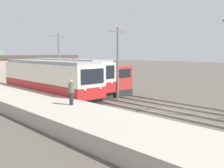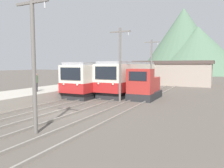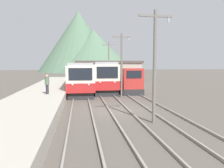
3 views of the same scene
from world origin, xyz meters
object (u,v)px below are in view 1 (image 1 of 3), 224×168
(catenary_mast_mid, at_px, (118,60))
(person_on_platform, at_px, (71,91))
(commuter_train_left, at_px, (48,80))
(catenary_mast_far, at_px, (59,59))
(commuter_train_center, at_px, (67,77))
(shunting_locomotive, at_px, (111,83))

(catenary_mast_mid, bearing_deg, person_on_platform, -157.55)
(commuter_train_left, relative_size, catenary_mast_far, 2.09)
(catenary_mast_far, bearing_deg, catenary_mast_mid, -90.00)
(commuter_train_left, xyz_separation_m, commuter_train_center, (2.80, 1.03, 0.04))
(catenary_mast_far, xyz_separation_m, person_on_platform, (-7.22, -13.21, -1.83))
(commuter_train_left, xyz_separation_m, person_on_platform, (-2.91, -8.24, 0.13))
(commuter_train_center, relative_size, shunting_locomotive, 2.75)
(commuter_train_center, relative_size, catenary_mast_mid, 1.89)
(commuter_train_left, height_order, commuter_train_center, commuter_train_center)
(shunting_locomotive, xyz_separation_m, catenary_mast_far, (-1.49, 7.66, 2.44))
(commuter_train_left, bearing_deg, catenary_mast_mid, -50.66)
(catenary_mast_mid, bearing_deg, commuter_train_center, 103.49)
(commuter_train_left, bearing_deg, person_on_platform, -109.47)
(commuter_train_center, height_order, person_on_platform, commuter_train_center)
(commuter_train_left, relative_size, person_on_platform, 8.15)
(commuter_train_left, bearing_deg, catenary_mast_far, 49.08)
(commuter_train_left, xyz_separation_m, catenary_mast_far, (4.31, 4.97, 1.96))
(catenary_mast_mid, bearing_deg, shunting_locomotive, 59.84)
(commuter_train_center, bearing_deg, commuter_train_left, -159.75)
(shunting_locomotive, relative_size, catenary_mast_far, 0.69)
(commuter_train_center, bearing_deg, catenary_mast_far, 69.04)
(shunting_locomotive, xyz_separation_m, catenary_mast_mid, (-1.49, -2.57, 2.44))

